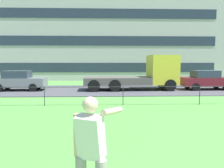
# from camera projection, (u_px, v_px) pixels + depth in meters

# --- Properties ---
(street_strip) EXTENTS (80.00, 6.98, 0.01)m
(street_strip) POSITION_uv_depth(u_px,v_px,m) (116.00, 90.00, 18.03)
(street_strip) COLOR #4C4C51
(street_strip) RESTS_ON ground
(park_fence) EXTENTS (32.23, 0.04, 1.00)m
(park_fence) POSITION_uv_depth(u_px,v_px,m) (123.00, 92.00, 11.65)
(park_fence) COLOR #232328
(park_fence) RESTS_ON ground
(person_thrower) EXTENTS (0.74, 0.72, 1.76)m
(person_thrower) POSITION_uv_depth(u_px,v_px,m) (91.00, 153.00, 3.17)
(person_thrower) COLOR gray
(person_thrower) RESTS_ON ground
(car_grey_center) EXTENTS (4.04, 1.89, 1.54)m
(car_grey_center) POSITION_uv_depth(u_px,v_px,m) (19.00, 80.00, 17.59)
(car_grey_center) COLOR slate
(car_grey_center) RESTS_ON ground
(flatbed_truck_far_right) EXTENTS (7.38, 2.67, 2.75)m
(flatbed_truck_far_right) POSITION_uv_depth(u_px,v_px,m) (144.00, 74.00, 18.02)
(flatbed_truck_far_right) COLOR yellow
(flatbed_truck_far_right) RESTS_ON ground
(car_maroon_left) EXTENTS (4.04, 1.88, 1.54)m
(car_maroon_left) POSITION_uv_depth(u_px,v_px,m) (206.00, 80.00, 18.15)
(car_maroon_left) COLOR maroon
(car_maroon_left) RESTS_ON ground
(apartment_building_background) EXTENTS (30.94, 12.06, 15.87)m
(apartment_building_background) POSITION_uv_depth(u_px,v_px,m) (105.00, 21.00, 31.74)
(apartment_building_background) COLOR #B7B2AD
(apartment_building_background) RESTS_ON ground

